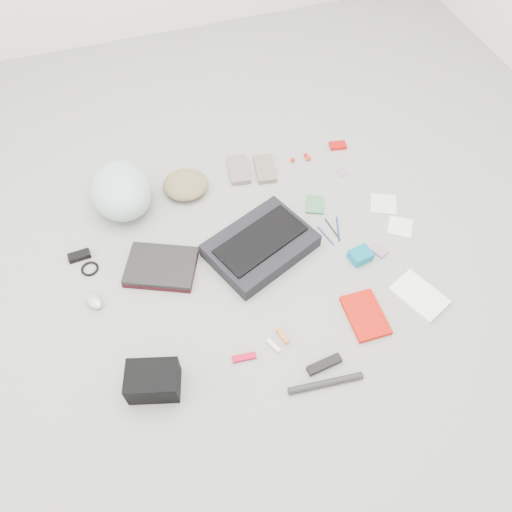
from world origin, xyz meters
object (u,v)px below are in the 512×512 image
object	(u,v)px
messenger_bag	(261,246)
accordion_wallet	(360,256)
camera_bag	(153,381)
laptop	(161,265)
book_red	(365,315)
bike_helmet	(121,190)

from	to	relation	value
messenger_bag	accordion_wallet	xyz separation A→B (m)	(0.42, -0.19, -0.01)
messenger_bag	camera_bag	distance (m)	0.78
laptop	book_red	bearing A→B (deg)	-9.51
accordion_wallet	book_red	bearing A→B (deg)	-120.61
messenger_bag	accordion_wallet	distance (m)	0.46
camera_bag	book_red	distance (m)	0.92
laptop	bike_helmet	world-z (taller)	bike_helmet
bike_helmet	accordion_wallet	world-z (taller)	bike_helmet
bike_helmet	camera_bag	xyz separation A→B (m)	(-0.05, -0.97, -0.05)
messenger_bag	bike_helmet	world-z (taller)	bike_helmet
camera_bag	accordion_wallet	bearing A→B (deg)	32.66
laptop	accordion_wallet	distance (m)	0.91
camera_bag	book_red	size ratio (longest dim) A/B	0.88
messenger_bag	book_red	size ratio (longest dim) A/B	2.08
messenger_bag	camera_bag	xyz separation A→B (m)	(-0.60, -0.49, 0.03)
laptop	camera_bag	xyz separation A→B (m)	(-0.14, -0.54, 0.03)
book_red	accordion_wallet	distance (m)	0.30
book_red	accordion_wallet	bearing A→B (deg)	70.72
laptop	camera_bag	bearing A→B (deg)	-80.55
laptop	bike_helmet	bearing A→B (deg)	125.70
messenger_bag	book_red	xyz separation A→B (m)	(0.31, -0.47, -0.03)
bike_helmet	accordion_wallet	size ratio (longest dim) A/B	3.80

